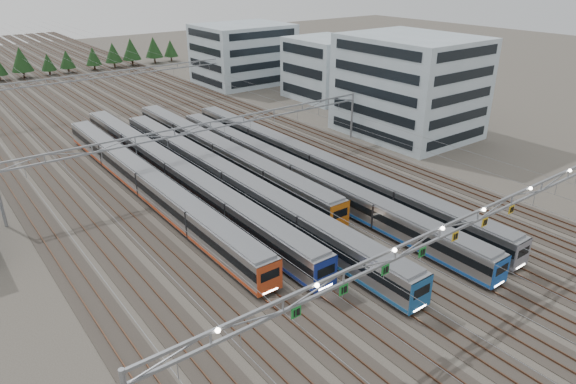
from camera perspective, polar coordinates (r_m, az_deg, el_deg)
ground at (r=49.96m, az=15.48°, el=-11.80°), size 400.00×400.00×0.00m
track_bed at (r=130.48m, az=-21.63°, el=10.53°), size 54.00×260.00×5.42m
train_a at (r=69.91m, az=-15.41°, el=0.98°), size 2.85×56.27×3.71m
train_b at (r=72.33m, az=-12.45°, el=2.10°), size 2.86×63.50×3.73m
train_c at (r=68.03m, az=-6.31°, el=1.11°), size 2.88×63.39×3.75m
train_d at (r=78.40m, az=-7.41°, el=4.26°), size 2.94×53.17×3.82m
train_e at (r=70.68m, az=1.11°, el=2.02°), size 2.63×62.02×3.42m
train_f at (r=74.31m, az=3.18°, el=3.16°), size 2.70×63.84×3.52m
gantry_near at (r=46.17m, az=16.53°, el=-4.73°), size 56.36×0.61×8.08m
gantry_mid at (r=74.94m, az=-8.56°, el=6.66°), size 56.36×0.36×8.00m
gantry_far at (r=115.39m, az=-19.78°, el=11.70°), size 56.36×0.36×8.00m
depot_bldg_south at (r=94.73m, az=13.30°, el=11.38°), size 18.00×22.00×17.26m
depot_bldg_mid at (r=119.19m, az=4.27°, el=13.53°), size 14.00×16.00×13.37m
depot_bldg_north at (r=135.57m, az=-4.99°, el=15.05°), size 22.00×18.00×14.51m
treeline at (r=158.01m, az=-26.50°, el=12.88°), size 87.50×5.60×7.02m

